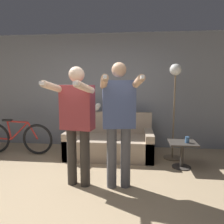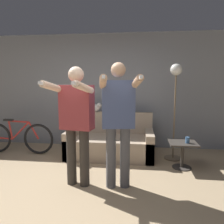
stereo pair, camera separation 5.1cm
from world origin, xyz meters
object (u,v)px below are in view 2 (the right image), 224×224
(floor_lamp, at_px, (175,90))
(cup, at_px, (187,140))
(couch, at_px, (111,143))
(side_table, at_px, (183,149))
(person_left, at_px, (76,118))
(bicycle, at_px, (17,138))
(cat, at_px, (94,108))
(person_right, at_px, (118,117))

(floor_lamp, xyz_separation_m, cup, (0.15, -0.52, -0.84))
(couch, xyz_separation_m, side_table, (1.34, -0.52, 0.07))
(person_left, distance_m, cup, 1.95)
(couch, bearing_deg, bicycle, -176.99)
(cat, height_order, bicycle, cat)
(floor_lamp, relative_size, side_table, 3.92)
(couch, distance_m, person_right, 1.60)
(floor_lamp, xyz_separation_m, side_table, (0.08, -0.47, -1.02))
(side_table, distance_m, bicycle, 3.35)
(cup, distance_m, bicycle, 3.43)
(couch, xyz_separation_m, floor_lamp, (1.26, -0.05, 1.10))
(person_left, xyz_separation_m, cat, (-0.11, 1.72, -0.06))
(person_right, bearing_deg, cup, 25.21)
(person_left, bearing_deg, cat, 103.15)
(side_table, distance_m, cup, 0.20)
(cup, bearing_deg, person_right, -144.51)
(person_right, distance_m, cup, 1.47)
(bicycle, bearing_deg, person_left, -37.22)
(side_table, bearing_deg, person_right, -141.01)
(side_table, bearing_deg, floor_lamp, 100.24)
(couch, bearing_deg, floor_lamp, -2.33)
(side_table, bearing_deg, person_left, -152.64)
(person_left, height_order, bicycle, person_left)
(person_right, distance_m, side_table, 1.52)
(couch, height_order, person_right, person_right)
(cat, bearing_deg, cup, -26.82)
(person_right, relative_size, side_table, 3.75)
(couch, relative_size, side_table, 3.65)
(couch, distance_m, side_table, 1.44)
(couch, distance_m, cup, 1.54)
(floor_lamp, distance_m, bicycle, 3.40)
(person_left, relative_size, person_right, 0.97)
(couch, height_order, cat, cat)
(person_left, xyz_separation_m, side_table, (1.65, 0.85, -0.67))
(cat, xyz_separation_m, cup, (1.83, -0.92, -0.43))
(floor_lamp, bearing_deg, person_left, -139.82)
(floor_lamp, bearing_deg, couch, 177.67)
(person_left, bearing_deg, bicycle, 152.28)
(couch, height_order, bicycle, couch)
(floor_lamp, relative_size, cup, 17.49)
(floor_lamp, height_order, side_table, floor_lamp)
(side_table, bearing_deg, couch, 158.80)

